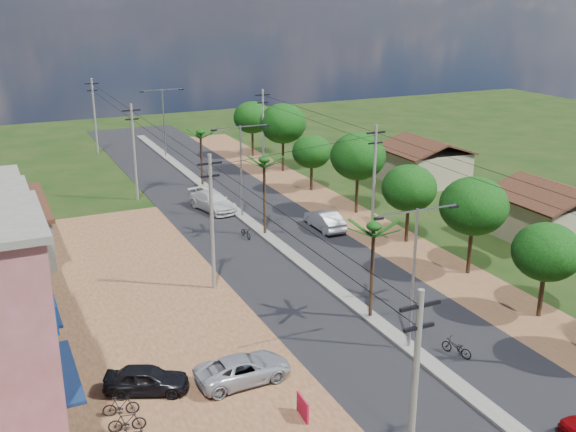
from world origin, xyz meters
The scene contains 34 objects.
ground centered at (0.00, 0.00, 0.00)m, with size 160.00×160.00×0.00m, color black.
road centered at (0.00, 15.00, 0.02)m, with size 12.00×110.00×0.04m, color black.
median centered at (0.00, 18.00, 0.09)m, with size 1.00×90.00×0.18m, color #605E56.
dirt_lot_west centered at (-15.00, 8.00, 0.02)m, with size 18.00×46.00×0.04m, color brown.
dirt_shoulder_east centered at (8.50, 15.00, 0.01)m, with size 5.00×90.00×0.03m, color brown.
house_east_near centered at (20.00, 10.00, 2.39)m, with size 7.60×7.50×4.60m.
house_east_far centered at (21.00, 28.00, 2.39)m, with size 7.60×7.50×4.60m.
tree_east_b centered at (9.30, 0.00, 4.11)m, with size 4.00×4.00×5.83m.
tree_east_c centered at (9.70, 7.00, 4.86)m, with size 4.60×4.60×6.83m.
tree_east_d centered at (9.40, 14.00, 4.34)m, with size 4.20×4.20×6.13m.
tree_east_e centered at (9.60, 22.00, 5.09)m, with size 4.80×4.80×7.14m.
tree_east_f centered at (9.20, 30.00, 3.89)m, with size 3.80×3.80×5.52m.
tree_east_g centered at (9.80, 38.00, 5.24)m, with size 5.00×5.00×7.38m.
tree_east_h centered at (9.50, 46.00, 4.64)m, with size 4.40×4.40×6.52m.
palm_median_near centered at (0.00, 4.00, 5.54)m, with size 2.00×2.00×6.15m.
palm_median_mid centered at (0.00, 20.00, 5.90)m, with size 2.00×2.00×6.55m.
palm_median_far centered at (0.00, 36.00, 5.26)m, with size 2.00×2.00×5.85m.
streetlight_near centered at (0.00, 0.00, 4.79)m, with size 5.10×0.18×8.00m.
streetlight_mid centered at (0.00, 25.00, 4.79)m, with size 5.10×0.18×8.00m.
streetlight_far centered at (0.00, 50.00, 4.79)m, with size 5.10×0.18×8.00m.
utility_pole_w_a centered at (-7.00, -10.00, 4.76)m, with size 1.60×0.24×9.00m.
utility_pole_w_b centered at (-7.00, 12.00, 4.76)m, with size 1.60×0.24×9.00m.
utility_pole_w_c centered at (-7.00, 34.00, 4.76)m, with size 1.60×0.24×9.00m.
utility_pole_w_d centered at (-7.00, 55.00, 4.76)m, with size 1.60×0.24×9.00m.
utility_pole_e_b centered at (7.50, 16.00, 4.76)m, with size 1.60×0.24×9.00m.
utility_pole_e_c centered at (7.50, 38.00, 4.76)m, with size 1.60×0.24×9.00m.
car_silver_mid centered at (5.00, 19.25, 0.77)m, with size 1.63×4.66×1.54m, color #A4A7AC.
car_white_far centered at (-1.66, 27.88, 0.81)m, with size 2.27×5.59×1.62m, color #BBBBB6.
car_parked_silver centered at (-9.33, 0.76, 0.67)m, with size 2.22×4.81×1.34m, color #A4A7AC.
car_parked_dark centered at (-13.92, 1.82, 0.68)m, with size 1.61×4.01×1.37m, color black.
moto_rider_east centered at (1.84, -1.68, 0.47)m, with size 0.62×1.79×0.94m, color black.
moto_rider_west_a centered at (-1.61, 20.03, 0.42)m, with size 0.56×1.62×0.85m, color black.
moto_rider_west_b centered at (-1.62, 32.88, 0.53)m, with size 0.50×1.78×1.07m, color black.
roadside_sign centered at (-8.00, -3.21, 0.53)m, with size 0.17×1.28×1.06m.
Camera 1 is at (-19.63, -26.68, 18.32)m, focal length 42.00 mm.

